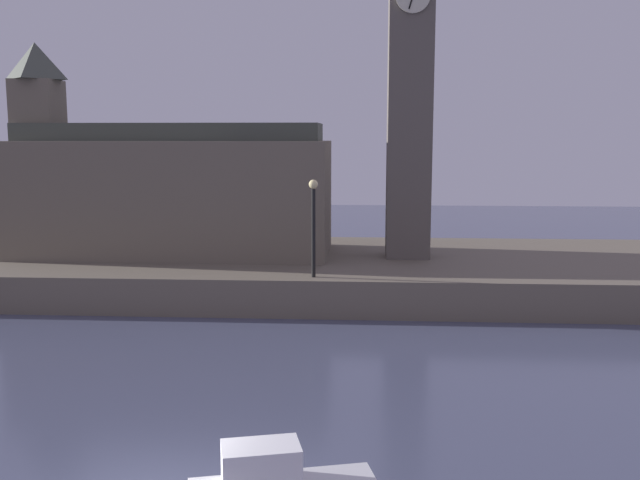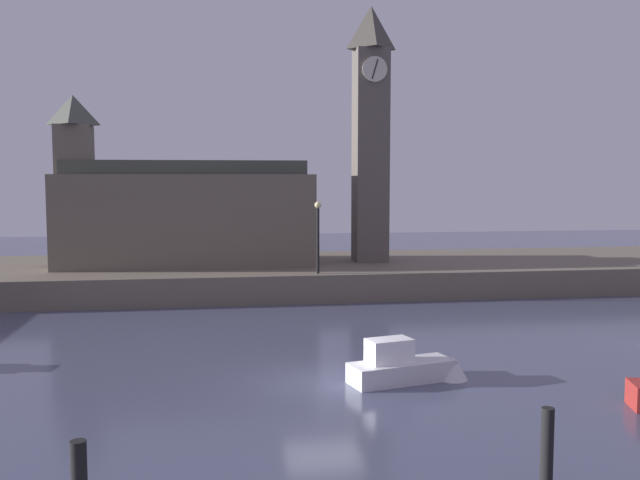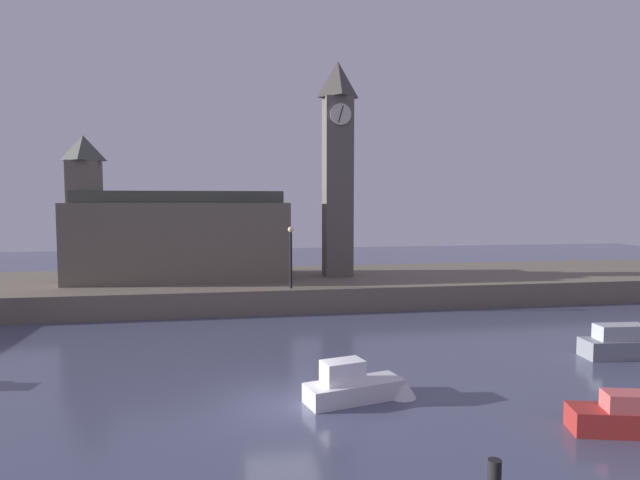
{
  "view_description": "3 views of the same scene",
  "coord_description": "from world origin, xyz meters",
  "px_view_note": "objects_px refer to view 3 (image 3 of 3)",
  "views": [
    {
      "loc": [
        3.94,
        -12.25,
        6.96
      ],
      "look_at": [
        2.27,
        14.18,
        3.07
      ],
      "focal_mm": 39.54,
      "sensor_mm": 36.0,
      "label": 1
    },
    {
      "loc": [
        -3.38,
        -21.98,
        6.6
      ],
      "look_at": [
        2.38,
        16.8,
        3.11
      ],
      "focal_mm": 39.61,
      "sensor_mm": 36.0,
      "label": 2
    },
    {
      "loc": [
        -1.63,
        -18.04,
        6.92
      ],
      "look_at": [
        4.08,
        16.5,
        4.35
      ],
      "focal_mm": 30.2,
      "sensor_mm": 36.0,
      "label": 3
    }
  ],
  "objects_px": {
    "parliament_hall": "(175,235)",
    "boat_cruiser_grey": "(637,344)",
    "boat_ferry_white": "(363,386)",
    "streetlamp": "(291,250)",
    "clock_tower": "(338,167)"
  },
  "relations": [
    {
      "from": "clock_tower",
      "to": "parliament_hall",
      "type": "relative_size",
      "value": 1.04
    },
    {
      "from": "parliament_hall",
      "to": "boat_ferry_white",
      "type": "relative_size",
      "value": 3.49
    },
    {
      "from": "parliament_hall",
      "to": "clock_tower",
      "type": "bearing_deg",
      "value": -1.91
    },
    {
      "from": "boat_ferry_white",
      "to": "boat_cruiser_grey",
      "type": "height_order",
      "value": "boat_cruiser_grey"
    },
    {
      "from": "streetlamp",
      "to": "parliament_hall",
      "type": "bearing_deg",
      "value": 143.67
    },
    {
      "from": "clock_tower",
      "to": "parliament_hall",
      "type": "xyz_separation_m",
      "value": [
        -11.4,
        0.38,
        -4.82
      ]
    },
    {
      "from": "clock_tower",
      "to": "boat_ferry_white",
      "type": "relative_size",
      "value": 3.63
    },
    {
      "from": "parliament_hall",
      "to": "boat_cruiser_grey",
      "type": "distance_m",
      "value": 28.05
    },
    {
      "from": "boat_ferry_white",
      "to": "parliament_hall",
      "type": "bearing_deg",
      "value": 111.98
    },
    {
      "from": "parliament_hall",
      "to": "boat_cruiser_grey",
      "type": "height_order",
      "value": "parliament_hall"
    },
    {
      "from": "streetlamp",
      "to": "boat_cruiser_grey",
      "type": "relative_size",
      "value": 0.78
    },
    {
      "from": "streetlamp",
      "to": "boat_cruiser_grey",
      "type": "bearing_deg",
      "value": -40.41
    },
    {
      "from": "streetlamp",
      "to": "boat_ferry_white",
      "type": "distance_m",
      "value": 15.47
    },
    {
      "from": "parliament_hall",
      "to": "boat_cruiser_grey",
      "type": "bearing_deg",
      "value": -39.05
    },
    {
      "from": "parliament_hall",
      "to": "streetlamp",
      "type": "height_order",
      "value": "parliament_hall"
    }
  ]
}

